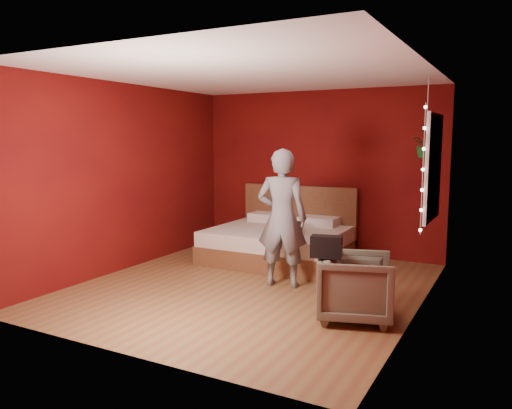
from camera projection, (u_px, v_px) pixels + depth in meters
floor at (252, 287)px, 6.24m from camera, size 4.50×4.50×0.00m
room_walls at (251, 152)px, 6.02m from camera, size 4.04×4.54×2.62m
window at (433, 167)px, 5.91m from camera, size 0.05×0.97×1.27m
fairy_lights at (423, 170)px, 5.46m from camera, size 0.04×0.04×1.45m
bed at (280, 241)px, 7.61m from camera, size 1.96×1.67×1.08m
person at (282, 218)px, 6.17m from camera, size 0.70×0.54×1.72m
armchair at (356, 287)px, 5.07m from camera, size 0.92×0.91×0.68m
handbag at (326, 247)px, 4.89m from camera, size 0.32×0.21×0.21m
throw_pillow at (288, 228)px, 7.19m from camera, size 0.51×0.51×0.14m
hanging_plant at (426, 144)px, 6.48m from camera, size 0.38×0.35×1.01m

